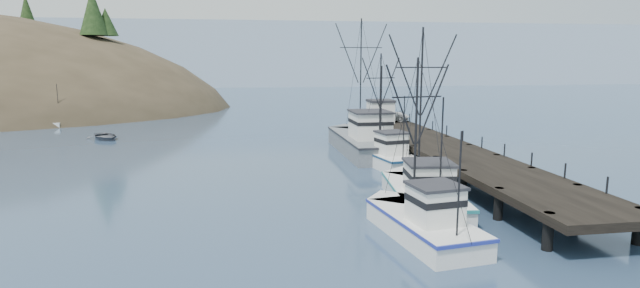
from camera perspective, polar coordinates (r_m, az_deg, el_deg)
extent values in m
plane|color=navy|center=(28.17, -0.51, -10.40)|extent=(400.00, 400.00, 0.00)
cube|color=black|center=(46.49, 13.78, -0.43)|extent=(6.00, 44.00, 0.50)
cylinder|color=black|center=(28.30, 24.62, -9.07)|extent=(0.56, 0.56, 2.00)
cylinder|color=black|center=(31.42, 32.62, -7.92)|extent=(0.56, 0.56, 2.00)
cylinder|color=black|center=(32.37, 19.73, -6.45)|extent=(0.56, 0.56, 2.00)
cylinder|color=black|center=(35.12, 27.23, -5.72)|extent=(0.56, 0.56, 2.00)
cylinder|color=black|center=(36.66, 15.99, -4.40)|extent=(0.56, 0.56, 2.00)
cylinder|color=black|center=(39.12, 22.93, -3.92)|extent=(0.56, 0.56, 2.00)
cylinder|color=black|center=(41.12, 13.07, -2.77)|extent=(0.56, 0.56, 2.00)
cylinder|color=black|center=(43.33, 19.46, -2.45)|extent=(0.56, 0.56, 2.00)
cylinder|color=black|center=(45.69, 10.73, -1.45)|extent=(0.56, 0.56, 2.00)
cylinder|color=black|center=(47.69, 16.63, -1.23)|extent=(0.56, 0.56, 2.00)
cylinder|color=black|center=(50.34, 8.82, -0.38)|extent=(0.56, 0.56, 2.00)
cylinder|color=black|center=(52.16, 14.27, -0.22)|extent=(0.56, 0.56, 2.00)
cylinder|color=black|center=(55.06, 7.24, 0.51)|extent=(0.56, 0.56, 2.00)
cylinder|color=black|center=(56.72, 12.29, 0.63)|extent=(0.56, 0.56, 2.00)
cylinder|color=black|center=(59.82, 5.91, 1.26)|extent=(0.56, 0.56, 2.00)
cylinder|color=black|center=(61.35, 10.61, 1.36)|extent=(0.56, 0.56, 2.00)
cylinder|color=black|center=(64.61, 4.77, 1.90)|extent=(0.56, 0.56, 2.00)
cylinder|color=black|center=(66.04, 9.16, 1.98)|extent=(0.56, 0.56, 2.00)
cube|color=beige|center=(89.35, -31.45, 2.92)|extent=(4.00, 5.00, 2.80)
cube|color=beige|center=(93.54, -27.80, 3.46)|extent=(4.00, 5.00, 2.80)
cube|color=#9EB2C6|center=(196.90, -4.99, 6.78)|extent=(360.00, 40.00, 26.00)
cube|color=silver|center=(214.46, -18.82, 6.54)|extent=(180.00, 25.00, 18.00)
cube|color=white|center=(86.31, -29.95, 2.12)|extent=(1.00, 3.50, 0.90)
cylinder|color=black|center=(86.04, -30.12, 4.03)|extent=(0.08, 0.08, 6.00)
cube|color=white|center=(95.07, -28.95, 2.78)|extent=(1.00, 3.50, 0.90)
cylinder|color=black|center=(94.83, -29.09, 4.52)|extent=(0.08, 0.08, 6.00)
cube|color=white|center=(87.47, -29.68, 2.23)|extent=(1.00, 3.50, 0.90)
cylinder|color=black|center=(87.21, -29.84, 4.11)|extent=(0.08, 0.08, 6.00)
cube|color=white|center=(86.52, -31.58, 2.00)|extent=(1.00, 3.50, 0.90)
cylinder|color=black|center=(86.26, -31.75, 3.90)|extent=(0.08, 0.08, 6.00)
cube|color=white|center=(93.13, -27.64, 2.77)|extent=(1.00, 3.50, 0.90)
cylinder|color=black|center=(92.89, -27.78, 4.54)|extent=(0.08, 0.08, 6.00)
cube|color=white|center=(91.44, -28.31, 2.61)|extent=(1.00, 3.50, 0.90)
cylinder|color=black|center=(91.18, -28.45, 4.41)|extent=(0.08, 0.08, 6.00)
cube|color=white|center=(81.93, -27.58, 1.98)|extent=(1.00, 3.50, 0.90)
cylinder|color=black|center=(81.65, -27.74, 3.99)|extent=(0.08, 0.08, 6.00)
cube|color=white|center=(91.96, -22.46, 3.06)|extent=(1.00, 3.50, 0.90)
cylinder|color=black|center=(91.71, -22.57, 4.86)|extent=(0.08, 0.08, 6.00)
cube|color=white|center=(34.05, 11.68, -6.25)|extent=(5.03, 10.32, 1.60)
cube|color=white|center=(38.72, 9.94, -4.26)|extent=(3.85, 3.85, 1.60)
cube|color=#1C7173|center=(33.86, 11.72, -5.11)|extent=(5.14, 10.58, 0.18)
cube|color=silver|center=(32.42, 12.32, -3.88)|extent=(3.03, 3.10, 1.90)
cube|color=#26262B|center=(32.20, 12.39, -2.10)|extent=(3.29, 3.38, 0.16)
cylinder|color=black|center=(34.41, 11.42, 4.20)|extent=(0.14, 0.14, 10.51)
cylinder|color=black|center=(29.56, 13.69, -0.87)|extent=(0.10, 0.10, 6.31)
cube|color=white|center=(28.18, 11.78, -9.63)|extent=(4.47, 8.60, 1.60)
cube|color=white|center=(31.64, 8.15, -7.37)|extent=(3.28, 3.28, 1.60)
cube|color=navy|center=(27.96, 11.83, -8.28)|extent=(4.56, 8.82, 0.18)
cube|color=silver|center=(26.79, 13.01, -6.77)|extent=(2.63, 2.63, 1.90)
cube|color=#26262B|center=(26.52, 13.09, -4.63)|extent=(2.85, 2.86, 0.16)
cylinder|color=black|center=(28.05, 10.88, 0.97)|extent=(0.14, 0.14, 8.52)
cylinder|color=black|center=(24.65, 15.62, -4.45)|extent=(0.10, 0.10, 5.11)
cube|color=white|center=(46.48, 7.48, -1.87)|extent=(4.77, 8.85, 1.60)
cube|color=white|center=(50.16, 5.27, -0.98)|extent=(3.17, 3.17, 1.60)
cube|color=navy|center=(46.34, 7.50, -1.02)|extent=(4.88, 9.07, 0.18)
cube|color=silver|center=(45.23, 8.15, 0.05)|extent=(2.67, 2.75, 1.90)
cube|color=#26262B|center=(45.07, 8.19, 1.34)|extent=(2.90, 3.00, 0.16)
cylinder|color=black|center=(46.87, 6.89, 4.76)|extent=(0.14, 0.14, 8.96)
cylinder|color=black|center=(43.11, 9.56, 1.88)|extent=(0.10, 0.10, 5.38)
cube|color=slate|center=(52.34, 5.17, -0.20)|extent=(5.20, 14.60, 2.20)
cube|color=slate|center=(59.31, 3.38, 0.98)|extent=(5.05, 5.05, 2.20)
cube|color=black|center=(52.18, 5.18, 0.88)|extent=(5.30, 14.97, 0.18)
cube|color=silver|center=(50.20, 5.75, 2.14)|extent=(3.58, 4.14, 2.60)
cube|color=#26262B|center=(50.04, 5.78, 3.71)|extent=(3.88, 4.52, 0.16)
cylinder|color=black|center=(53.77, 4.67, 7.71)|extent=(0.14, 0.14, 12.07)
cylinder|color=black|center=(46.38, 7.02, 4.39)|extent=(0.10, 0.10, 7.24)
cube|color=silver|center=(61.93, 6.92, 3.63)|extent=(2.80, 3.00, 2.50)
cube|color=#26262B|center=(61.80, 6.95, 4.92)|extent=(3.00, 3.20, 0.30)
imported|color=silver|center=(63.18, 7.59, 3.32)|extent=(6.24, 4.01, 1.60)
imported|color=#505359|center=(66.61, -23.31, 0.51)|extent=(5.64, 6.23, 1.06)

